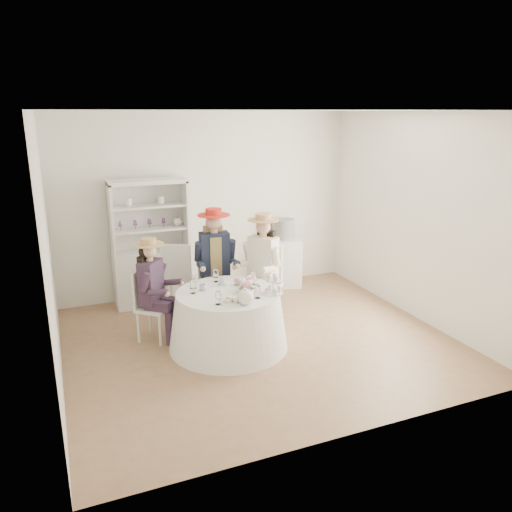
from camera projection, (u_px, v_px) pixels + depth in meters
name	position (u px, v px, depth m)	size (l,w,h in m)	color
ground	(259.00, 341.00, 6.08)	(4.50, 4.50, 0.00)	brown
ceiling	(260.00, 110.00, 5.33)	(4.50, 4.50, 0.00)	white
wall_back	(208.00, 204.00, 7.48)	(4.50, 4.50, 0.00)	white
wall_front	(357.00, 288.00, 3.93)	(4.50, 4.50, 0.00)	white
wall_left	(48.00, 254.00, 4.89)	(4.50, 4.50, 0.00)	white
wall_right	(418.00, 218.00, 6.53)	(4.50, 4.50, 0.00)	white
tea_table	(228.00, 320.00, 5.84)	(1.40, 1.40, 0.69)	white
hutch	(152.00, 261.00, 7.13)	(1.21, 0.79, 1.80)	silver
side_table	(284.00, 262.00, 7.95)	(0.49, 0.49, 0.76)	silver
hatbox	(284.00, 229.00, 7.80)	(0.31, 0.31, 0.31)	black
guest_left	(153.00, 284.00, 5.93)	(0.55, 0.53, 1.28)	silver
guest_mid	(215.00, 257.00, 6.57)	(0.55, 0.57, 1.49)	silver
guest_right	(262.00, 261.00, 6.51)	(0.62, 0.58, 1.44)	silver
spare_chair	(179.00, 276.00, 6.75)	(0.56, 0.56, 1.02)	silver
teacup_a	(203.00, 288.00, 5.79)	(0.08, 0.08, 0.06)	white
teacup_b	(222.00, 282.00, 5.97)	(0.07, 0.07, 0.07)	white
teacup_c	(238.00, 282.00, 5.96)	(0.09, 0.09, 0.07)	white
flower_bowl	(245.00, 291.00, 5.72)	(0.19, 0.19, 0.05)	white
flower_arrangement	(247.00, 282.00, 5.78)	(0.20, 0.20, 0.07)	pink
table_teapot	(246.00, 297.00, 5.37)	(0.25, 0.18, 0.19)	white
sandwich_plate	(232.00, 301.00, 5.43)	(0.27, 0.27, 0.06)	white
cupcake_stand	(273.00, 287.00, 5.68)	(0.24, 0.24, 0.22)	white
stemware_set	(228.00, 286.00, 5.72)	(0.83, 0.80, 0.15)	white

